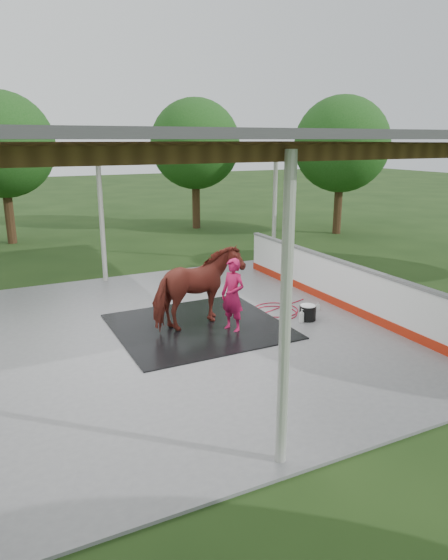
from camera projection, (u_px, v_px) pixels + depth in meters
name	position (u px, v px, depth m)	size (l,w,h in m)	color
ground	(159.00, 337.00, 10.44)	(100.00, 100.00, 0.00)	#1E3814
concrete_slab	(159.00, 336.00, 10.43)	(12.00, 10.00, 0.05)	slate
pavilion_structure	(152.00, 141.00, 9.36)	(12.60, 10.60, 4.05)	beige
dasher_board	(336.00, 283.00, 12.24)	(0.16, 8.00, 1.15)	#B0230E
tree_belt	(152.00, 150.00, 10.31)	(28.00, 28.00, 5.80)	#382314
rubber_mat	(198.00, 326.00, 10.90)	(3.52, 3.30, 0.03)	black
horse	(198.00, 288.00, 10.66)	(0.92, 2.02, 1.71)	maroon
handler	(233.00, 295.00, 10.49)	(0.57, 0.38, 1.57)	#AF1245
wash_bucket	(308.00, 312.00, 11.27)	(0.38, 0.38, 0.35)	black
soap_bottle_a	(302.00, 316.00, 11.10)	(0.12, 0.13, 0.32)	silver
soap_bottle_b	(318.00, 306.00, 11.95)	(0.09, 0.09, 0.20)	#338CD8
hose_coil	(276.00, 311.00, 11.85)	(1.73, 1.25, 0.02)	#A50B25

